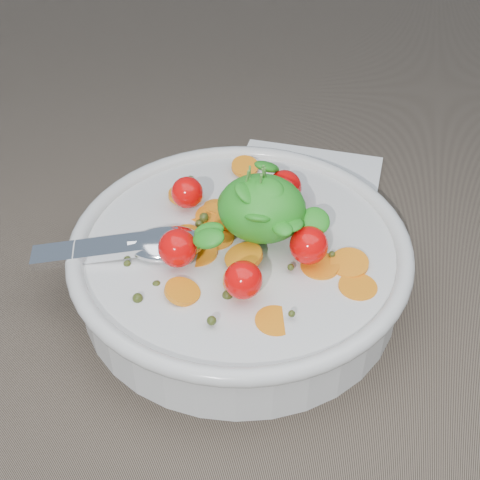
# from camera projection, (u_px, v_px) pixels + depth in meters

# --- Properties ---
(ground) EXTENTS (6.00, 6.00, 0.00)m
(ground) POSITION_uv_depth(u_px,v_px,m) (253.00, 296.00, 0.55)
(ground) COLOR brown
(ground) RESTS_ON ground
(bowl) EXTENTS (0.29, 0.27, 0.11)m
(bowl) POSITION_uv_depth(u_px,v_px,m) (240.00, 261.00, 0.53)
(bowl) COLOR silver
(bowl) RESTS_ON ground
(napkin) EXTENTS (0.14, 0.13, 0.01)m
(napkin) POSITION_uv_depth(u_px,v_px,m) (305.00, 184.00, 0.66)
(napkin) COLOR white
(napkin) RESTS_ON ground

